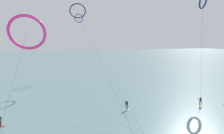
% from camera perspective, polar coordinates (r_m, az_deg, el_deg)
% --- Properties ---
extents(sea_water, '(400.00, 200.00, 0.08)m').
position_cam_1_polar(sea_water, '(117.94, -13.16, 2.01)').
color(sea_water, slate).
rests_on(sea_water, ground).
extents(surfer_ivory, '(1.40, 0.60, 1.70)m').
position_cam_1_polar(surfer_ivory, '(34.10, 4.33, -11.25)').
color(surfer_ivory, silver).
rests_on(surfer_ivory, ground).
extents(surfer_crimson, '(1.40, 0.64, 1.70)m').
position_cam_1_polar(surfer_crimson, '(31.86, -30.10, -13.78)').
color(surfer_crimson, red).
rests_on(surfer_crimson, ground).
extents(surfer_lime, '(1.40, 0.72, 1.70)m').
position_cam_1_polar(surfer_lime, '(39.33, 24.58, -9.33)').
color(surfer_lime, '#8CC62D').
rests_on(surfer_lime, ground).
extents(kite_charcoal, '(5.16, 40.23, 22.29)m').
position_cam_1_polar(kite_charcoal, '(58.77, -10.07, 15.91)').
color(kite_charcoal, black).
rests_on(kite_charcoal, ground).
extents(kite_navy, '(14.82, 16.15, 23.85)m').
position_cam_1_polar(kite_navy, '(57.90, 25.21, 17.06)').
color(kite_navy, navy).
rests_on(kite_navy, ground).
extents(kite_cobalt, '(3.13, 49.69, 21.08)m').
position_cam_1_polar(kite_cobalt, '(70.82, -9.68, 13.91)').
color(kite_cobalt, '#2647B7').
rests_on(kite_cobalt, ground).
extents(kite_magenta, '(6.85, 3.16, 15.63)m').
position_cam_1_polar(kite_magenta, '(30.53, -23.75, 9.27)').
color(kite_magenta, '#CC288E').
rests_on(kite_magenta, ground).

